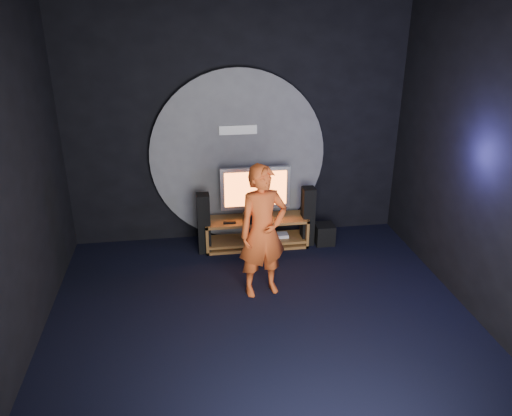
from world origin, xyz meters
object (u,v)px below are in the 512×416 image
Objects in this scene: media_console at (257,234)px; tower_speaker_left at (204,223)px; subwoofer at (324,234)px; player at (263,232)px; tower_speaker_right at (308,216)px; tv at (255,190)px.

media_console is 0.83m from tower_speaker_left.
tower_speaker_left is 2.92× the size of subwoofer.
subwoofer is at bearing 33.37° from player.
tower_speaker_right is at bearing 41.39° from player.
player is (-0.11, -1.35, -0.02)m from tv.
player is at bearing -133.71° from subwoofer.
tower_speaker_left is 1.56m from tower_speaker_right.
subwoofer is at bearing -4.21° from media_console.
tower_speaker_left is at bearing 179.87° from subwoofer.
player reaches higher than tower_speaker_left.
player is (0.67, -1.21, 0.40)m from tower_speaker_left.
tv is 0.61× the size of player.
tower_speaker_left is at bearing -178.95° from tower_speaker_right.
media_console is 1.69× the size of tower_speaker_right.
tv is 1.35m from player.
media_console is 1.69× the size of tower_speaker_left.
tower_speaker_right is 2.92× the size of subwoofer.
tower_speaker_right reaches higher than media_console.
tower_speaker_left is at bearing -174.76° from media_console.
subwoofer is at bearing -0.13° from tower_speaker_left.
tv reaches higher than subwoofer.
tower_speaker_right reaches higher than subwoofer.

